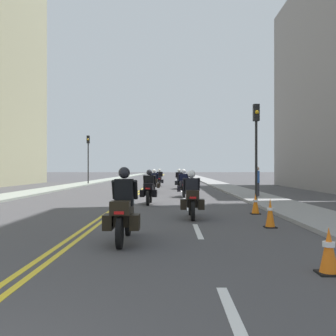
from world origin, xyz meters
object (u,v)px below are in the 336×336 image
object	(u,v)px
motorcycle_4	(154,183)
traffic_cone_0	(255,204)
motorcycle_0	(124,212)
traffic_cone_1	(270,213)
motorcycle_1	(192,198)
motorcycle_5	(179,181)
pedestrian_0	(257,182)
motorcycle_6	(160,179)
traffic_light_near	(256,135)
motorcycle_3	(184,186)
traffic_light_far	(88,151)
traffic_cone_2	(329,251)
motorcycle_2	(149,190)

from	to	relation	value
motorcycle_4	traffic_cone_0	bearing A→B (deg)	-74.16
traffic_cone_0	motorcycle_0	bearing A→B (deg)	-127.11
traffic_cone_0	traffic_cone_1	distance (m)	3.21
motorcycle_1	motorcycle_5	bearing A→B (deg)	90.11
motorcycle_5	pedestrian_0	distance (m)	10.40
motorcycle_6	traffic_light_near	xyz separation A→B (m)	(5.16, -17.23, 2.60)
motorcycle_3	traffic_cone_1	world-z (taller)	motorcycle_3
pedestrian_0	traffic_cone_0	bearing A→B (deg)	173.95
pedestrian_0	motorcycle_5	bearing A→B (deg)	30.46
motorcycle_4	traffic_light_far	size ratio (longest dim) A/B	0.44
motorcycle_5	traffic_light_near	bearing A→B (deg)	-77.75
traffic_cone_0	traffic_light_far	bearing A→B (deg)	114.52
traffic_cone_2	traffic_light_near	xyz separation A→B (m)	(1.60, 12.36, 2.89)
motorcycle_2	traffic_light_far	size ratio (longest dim) A/B	0.42
motorcycle_4	traffic_cone_2	distance (m)	20.90
motorcycle_6	traffic_cone_2	size ratio (longest dim) A/B	2.84
motorcycle_5	motorcycle_6	bearing A→B (deg)	107.47
motorcycle_4	traffic_cone_0	size ratio (longest dim) A/B	3.00
motorcycle_6	traffic_light_far	distance (m)	8.74
pedestrian_0	traffic_light_near	bearing A→B (deg)	173.55
traffic_cone_1	traffic_light_near	world-z (taller)	traffic_light_near
motorcycle_1	motorcycle_5	xyz separation A→B (m)	(-0.05, 18.26, -0.00)
traffic_light_far	traffic_cone_2	bearing A→B (deg)	-71.71
traffic_cone_2	pedestrian_0	xyz separation A→B (m)	(2.32, 15.38, 0.54)
motorcycle_0	traffic_light_far	xyz separation A→B (m)	(-7.50, 30.76, 2.77)
motorcycle_1	motorcycle_3	world-z (taller)	motorcycle_3
motorcycle_0	motorcycle_4	bearing A→B (deg)	90.19
motorcycle_1	traffic_cone_1	size ratio (longest dim) A/B	2.61
motorcycle_2	pedestrian_0	distance (m)	6.90
motorcycle_0	traffic_cone_1	world-z (taller)	motorcycle_0
motorcycle_6	motorcycle_5	bearing A→B (deg)	-69.44
motorcycle_3	traffic_cone_2	world-z (taller)	motorcycle_3
traffic_cone_2	motorcycle_3	bearing A→B (deg)	96.11
traffic_cone_1	motorcycle_6	bearing A→B (deg)	98.81
motorcycle_0	traffic_cone_1	size ratio (longest dim) A/B	2.74
motorcycle_0	traffic_cone_0	size ratio (longest dim) A/B	3.00
motorcycle_3	motorcycle_6	world-z (taller)	motorcycle_6
motorcycle_0	traffic_cone_2	bearing A→B (deg)	-35.86
traffic_cone_0	traffic_light_near	xyz separation A→B (m)	(1.01, 4.48, 2.88)
traffic_light_near	motorcycle_3	bearing A→B (deg)	130.94
traffic_cone_1	traffic_light_near	bearing A→B (deg)	80.36
traffic_cone_2	motorcycle_2	bearing A→B (deg)	106.59
traffic_cone_1	traffic_light_near	size ratio (longest dim) A/B	0.17
motorcycle_1	motorcycle_2	xyz separation A→B (m)	(-1.70, 4.99, 0.01)
traffic_cone_2	motorcycle_1	bearing A→B (deg)	104.92
motorcycle_1	motorcycle_4	world-z (taller)	motorcycle_4
traffic_cone_2	traffic_light_near	world-z (taller)	traffic_light_near
traffic_light_far	traffic_cone_1	bearing A→B (deg)	-68.45
motorcycle_2	motorcycle_4	world-z (taller)	motorcycle_4
motorcycle_6	traffic_cone_1	distance (m)	25.20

